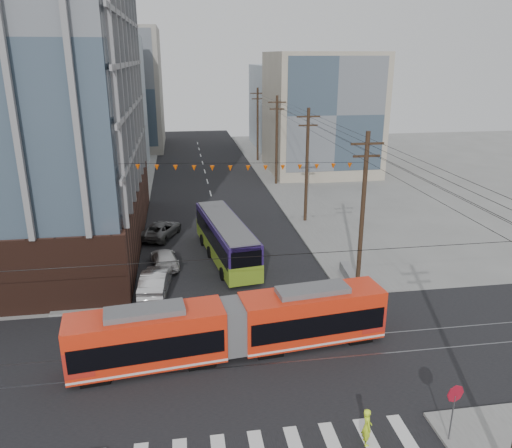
{
  "coord_description": "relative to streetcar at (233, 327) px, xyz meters",
  "views": [
    {
      "loc": [
        -3.4,
        -19.32,
        15.56
      ],
      "look_at": [
        1.37,
        11.51,
        4.98
      ],
      "focal_mm": 35.0,
      "sensor_mm": 36.0,
      "label": 1
    }
  ],
  "objects": [
    {
      "name": "parked_car_silver",
      "position": [
        -4.45,
        8.36,
        -0.84
      ],
      "size": [
        2.28,
        5.12,
        1.63
      ],
      "primitive_type": "imported",
      "rotation": [
        0.0,
        0.0,
        3.03
      ],
      "color": "#BBBBBB",
      "rests_on": "ground"
    },
    {
      "name": "parked_car_white",
      "position": [
        -3.93,
        12.76,
        -1.01
      ],
      "size": [
        2.53,
        4.65,
        1.28
      ],
      "primitive_type": "imported",
      "rotation": [
        0.0,
        0.0,
        3.32
      ],
      "color": "#BBBBBB",
      "rests_on": "ground"
    },
    {
      "name": "pedestrian",
      "position": [
        4.8,
        -7.5,
        -0.79
      ],
      "size": [
        0.45,
        0.65,
        1.71
      ],
      "primitive_type": "imported",
      "rotation": [
        0.0,
        0.0,
        1.5
      ],
      "color": "#D5FF27",
      "rests_on": "ground"
    },
    {
      "name": "stop_sign",
      "position": [
        8.29,
        -7.96,
        -0.32
      ],
      "size": [
        0.94,
        0.94,
        2.66
      ],
      "primitive_type": null,
      "rotation": [
        0.0,
        0.0,
        0.18
      ],
      "color": "maroon",
      "rests_on": "ground"
    },
    {
      "name": "bg_bldg_ne_near",
      "position": [
        17.02,
        43.74,
        6.35
      ],
      "size": [
        14.0,
        14.0,
        16.0
      ],
      "primitive_type": "cube",
      "color": "gray",
      "rests_on": "ground"
    },
    {
      "name": "bg_bldg_nw_near",
      "position": [
        -15.98,
        47.74,
        7.35
      ],
      "size": [
        18.0,
        16.0,
        18.0
      ],
      "primitive_type": "cube",
      "color": "#8C99A5",
      "rests_on": "ground"
    },
    {
      "name": "utility_pole_far",
      "position": [
        9.52,
        51.74,
        3.85
      ],
      "size": [
        0.3,
        0.3,
        11.0
      ],
      "primitive_type": "cylinder",
      "color": "black",
      "rests_on": "ground"
    },
    {
      "name": "bg_bldg_ne_far",
      "position": [
        19.02,
        63.74,
        5.35
      ],
      "size": [
        16.0,
        16.0,
        14.0
      ],
      "primitive_type": "cube",
      "color": "#8C99A5",
      "rests_on": "ground"
    },
    {
      "name": "streetcar",
      "position": [
        0.0,
        0.0,
        0.0
      ],
      "size": [
        17.31,
        4.38,
        3.3
      ],
      "primitive_type": null,
      "rotation": [
        0.0,
        0.0,
        0.12
      ],
      "color": "red",
      "rests_on": "ground"
    },
    {
      "name": "bg_bldg_nw_far",
      "position": [
        -12.98,
        67.74,
        8.35
      ],
      "size": [
        16.0,
        18.0,
        20.0
      ],
      "primitive_type": "cube",
      "color": "gray",
      "rests_on": "ground"
    },
    {
      "name": "jersey_barrier",
      "position": [
        9.32,
        7.53,
        -1.22
      ],
      "size": [
        1.29,
        4.36,
        0.86
      ],
      "primitive_type": "cube",
      "rotation": [
        0.0,
        0.0,
        -0.08
      ],
      "color": "slate",
      "rests_on": "ground"
    },
    {
      "name": "ground",
      "position": [
        1.02,
        -4.26,
        -1.65
      ],
      "size": [
        160.0,
        160.0,
        0.0
      ],
      "primitive_type": "plane",
      "color": "slate"
    },
    {
      "name": "city_bus",
      "position": [
        0.95,
        13.59,
        0.01
      ],
      "size": [
        4.24,
        12.0,
        3.33
      ],
      "primitive_type": null,
      "rotation": [
        0.0,
        0.0,
        0.15
      ],
      "color": "#261750",
      "rests_on": "ground"
    },
    {
      "name": "parked_car_grey",
      "position": [
        -4.36,
        19.43,
        -0.94
      ],
      "size": [
        4.09,
        5.63,
        1.42
      ],
      "primitive_type": "imported",
      "rotation": [
        0.0,
        0.0,
        2.76
      ],
      "color": "#575757",
      "rests_on": "ground"
    }
  ]
}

